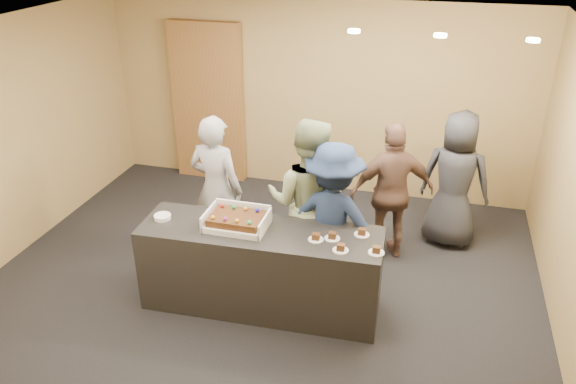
# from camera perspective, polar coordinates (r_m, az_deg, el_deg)

# --- Properties ---
(room) EXTENTS (6.04, 6.00, 2.70)m
(room) POSITION_cam_1_polar(r_m,az_deg,el_deg) (5.70, -2.76, 2.35)
(room) COLOR black
(room) RESTS_ON ground
(serving_counter) EXTENTS (2.43, 0.80, 0.90)m
(serving_counter) POSITION_cam_1_polar(r_m,az_deg,el_deg) (5.74, -2.75, -7.79)
(serving_counter) COLOR black
(serving_counter) RESTS_ON floor
(storage_cabinet) EXTENTS (1.07, 0.15, 2.35)m
(storage_cabinet) POSITION_cam_1_polar(r_m,az_deg,el_deg) (8.41, -8.12, 8.93)
(storage_cabinet) COLOR brown
(storage_cabinet) RESTS_ON floor
(cake_box) EXTENTS (0.60, 0.42, 0.18)m
(cake_box) POSITION_cam_1_polar(r_m,az_deg,el_deg) (5.57, -5.15, -3.08)
(cake_box) COLOR white
(cake_box) RESTS_ON serving_counter
(sheet_cake) EXTENTS (0.51, 0.35, 0.11)m
(sheet_cake) POSITION_cam_1_polar(r_m,az_deg,el_deg) (5.52, -5.26, -2.70)
(sheet_cake) COLOR #3A1E0D
(sheet_cake) RESTS_ON cake_box
(plate_stack) EXTENTS (0.17, 0.17, 0.04)m
(plate_stack) POSITION_cam_1_polar(r_m,az_deg,el_deg) (5.83, -12.63, -2.47)
(plate_stack) COLOR white
(plate_stack) RESTS_ON serving_counter
(slice_a) EXTENTS (0.15, 0.15, 0.07)m
(slice_a) POSITION_cam_1_polar(r_m,az_deg,el_deg) (5.33, 2.85, -4.65)
(slice_a) COLOR white
(slice_a) RESTS_ON serving_counter
(slice_b) EXTENTS (0.15, 0.15, 0.07)m
(slice_b) POSITION_cam_1_polar(r_m,az_deg,el_deg) (5.36, 4.52, -4.53)
(slice_b) COLOR white
(slice_b) RESTS_ON serving_counter
(slice_c) EXTENTS (0.15, 0.15, 0.07)m
(slice_c) POSITION_cam_1_polar(r_m,az_deg,el_deg) (5.19, 5.37, -5.72)
(slice_c) COLOR white
(slice_c) RESTS_ON serving_counter
(slice_d) EXTENTS (0.15, 0.15, 0.07)m
(slice_d) POSITION_cam_1_polar(r_m,az_deg,el_deg) (5.45, 7.51, -4.12)
(slice_d) COLOR white
(slice_d) RESTS_ON serving_counter
(slice_e) EXTENTS (0.15, 0.15, 0.07)m
(slice_e) POSITION_cam_1_polar(r_m,az_deg,el_deg) (5.20, 8.96, -5.91)
(slice_e) COLOR white
(slice_e) RESTS_ON serving_counter
(person_server_grey) EXTENTS (0.69, 0.50, 1.75)m
(person_server_grey) POSITION_cam_1_polar(r_m,az_deg,el_deg) (6.40, -7.28, 0.28)
(person_server_grey) COLOR gray
(person_server_grey) RESTS_ON floor
(person_sage_man) EXTENTS (0.90, 0.70, 1.85)m
(person_sage_man) POSITION_cam_1_polar(r_m,az_deg,el_deg) (5.97, 2.01, -0.98)
(person_sage_man) COLOR gray
(person_sage_man) RESTS_ON floor
(person_navy_man) EXTENTS (1.15, 0.73, 1.69)m
(person_navy_man) POSITION_cam_1_polar(r_m,az_deg,el_deg) (5.80, 4.57, -2.88)
(person_navy_man) COLOR #1A2847
(person_navy_man) RESTS_ON floor
(person_brown_extra) EXTENTS (1.05, 0.74, 1.66)m
(person_brown_extra) POSITION_cam_1_polar(r_m,az_deg,el_deg) (6.49, 10.52, -0.03)
(person_brown_extra) COLOR brown
(person_brown_extra) RESTS_ON floor
(person_dark_suit) EXTENTS (0.90, 0.67, 1.68)m
(person_dark_suit) POSITION_cam_1_polar(r_m,az_deg,el_deg) (6.93, 16.60, 1.19)
(person_dark_suit) COLOR #292A2F
(person_dark_suit) RESTS_ON floor
(ceiling_spotlights) EXTENTS (1.72, 0.12, 0.03)m
(ceiling_spotlights) POSITION_cam_1_polar(r_m,az_deg,el_deg) (5.53, 15.21, 15.10)
(ceiling_spotlights) COLOR #FFEAC6
(ceiling_spotlights) RESTS_ON ceiling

